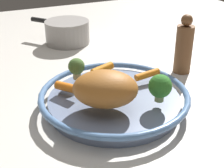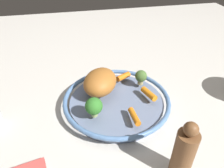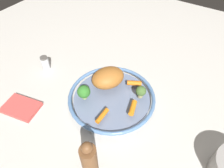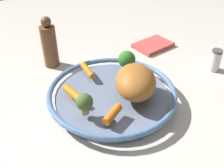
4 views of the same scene
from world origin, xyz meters
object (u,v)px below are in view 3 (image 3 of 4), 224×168
object	(u,v)px
serving_bowl	(112,98)
roast_chicken_piece	(108,78)
salt_shaker	(45,64)
baby_carrot_left	(102,116)
baby_carrot_right	(134,83)
broccoli_floret_small	(84,92)
broccoli_floret_edge	(141,91)
dish_towel	(21,107)
pepper_mill	(89,160)
baby_carrot_near_rim	(133,108)

from	to	relation	value
serving_bowl	roast_chicken_piece	distance (m)	0.08
serving_bowl	salt_shaker	size ratio (longest dim) A/B	4.76
baby_carrot_left	salt_shaker	world-z (taller)	salt_shaker
baby_carrot_right	broccoli_floret_small	size ratio (longest dim) A/B	0.95
broccoli_floret_edge	dish_towel	world-z (taller)	broccoli_floret_edge
broccoli_floret_small	salt_shaker	bearing A→B (deg)	-12.48
broccoli_floret_small	dish_towel	bearing A→B (deg)	37.50
roast_chicken_piece	broccoli_floret_small	xyz separation A→B (m)	(0.03, 0.10, -0.00)
roast_chicken_piece	baby_carrot_left	distance (m)	0.16
serving_bowl	baby_carrot_right	world-z (taller)	baby_carrot_right
baby_carrot_left	salt_shaker	bearing A→B (deg)	-14.20
baby_carrot_left	pepper_mill	xyz separation A→B (m)	(-0.06, 0.15, 0.02)
serving_bowl	pepper_mill	world-z (taller)	pepper_mill
roast_chicken_piece	serving_bowl	bearing A→B (deg)	136.90
dish_towel	roast_chicken_piece	bearing A→B (deg)	-131.89
serving_bowl	baby_carrot_near_rim	size ratio (longest dim) A/B	5.48
dish_towel	broccoli_floret_small	bearing A→B (deg)	-142.50
baby_carrot_left	broccoli_floret_edge	distance (m)	0.17
baby_carrot_near_rim	dish_towel	world-z (taller)	baby_carrot_near_rim
roast_chicken_piece	baby_carrot_right	size ratio (longest dim) A/B	2.34
baby_carrot_near_rim	salt_shaker	size ratio (longest dim) A/B	0.87
baby_carrot_near_rim	dish_towel	size ratio (longest dim) A/B	0.46
broccoli_floret_small	pepper_mill	bearing A→B (deg)	131.74
roast_chicken_piece	baby_carrot_near_rim	distance (m)	0.15
serving_bowl	roast_chicken_piece	bearing A→B (deg)	-43.10
baby_carrot_left	pepper_mill	world-z (taller)	pepper_mill
baby_carrot_right	broccoli_floret_small	bearing A→B (deg)	52.19
baby_carrot_near_rim	dish_towel	distance (m)	0.42
broccoli_floret_small	salt_shaker	xyz separation A→B (m)	(0.27, -0.06, -0.04)
serving_bowl	broccoli_floret_edge	size ratio (longest dim) A/B	6.47
roast_chicken_piece	salt_shaker	xyz separation A→B (m)	(0.31, 0.04, -0.04)
roast_chicken_piece	broccoli_floret_small	distance (m)	0.11
baby_carrot_near_rim	dish_towel	bearing A→B (deg)	28.14
pepper_mill	dish_towel	bearing A→B (deg)	-6.20
baby_carrot_near_rim	broccoli_floret_edge	bearing A→B (deg)	-85.78
serving_bowl	baby_carrot_left	world-z (taller)	baby_carrot_left
serving_bowl	broccoli_floret_edge	world-z (taller)	broccoli_floret_edge
baby_carrot_right	dish_towel	size ratio (longest dim) A/B	0.42
baby_carrot_right	baby_carrot_near_rim	bearing A→B (deg)	116.15
serving_bowl	broccoli_floret_edge	xyz separation A→B (m)	(-0.09, -0.05, 0.05)
serving_bowl	roast_chicken_piece	world-z (taller)	roast_chicken_piece
roast_chicken_piece	baby_carrot_left	bearing A→B (deg)	116.39
baby_carrot_right	broccoli_floret_edge	bearing A→B (deg)	139.74
baby_carrot_right	baby_carrot_near_rim	world-z (taller)	same
broccoli_floret_edge	dish_towel	distance (m)	0.45
serving_bowl	broccoli_floret_small	distance (m)	0.11
roast_chicken_piece	baby_carrot_near_rim	size ratio (longest dim) A/B	2.15
baby_carrot_left	baby_carrot_near_rim	bearing A→B (deg)	-130.42
serving_bowl	baby_carrot_near_rim	world-z (taller)	baby_carrot_near_rim
serving_bowl	baby_carrot_left	bearing A→B (deg)	104.74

